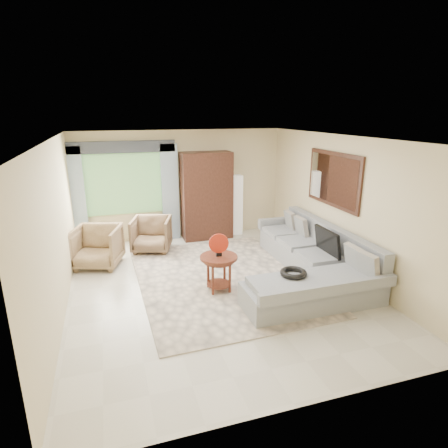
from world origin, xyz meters
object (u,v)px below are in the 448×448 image
object	(u,v)px
armoire	(206,196)
floor_lamp	(237,205)
sectional_sofa	(311,264)
tv_screen	(327,242)
armchair_right	(151,234)
coffee_table	(219,273)
potted_plant	(101,237)
armchair_left	(97,247)

from	to	relation	value
armoire	floor_lamp	xyz separation A→B (m)	(0.80, 0.06, -0.30)
sectional_sofa	floor_lamp	xyz separation A→B (m)	(-0.43, 2.96, 0.47)
tv_screen	armoire	xyz separation A→B (m)	(-1.50, 2.97, 0.33)
armchair_right	floor_lamp	distance (m)	2.33
sectional_sofa	armoire	world-z (taller)	armoire
coffee_table	armoire	size ratio (longest dim) A/B	0.31
sectional_sofa	coffee_table	distance (m)	1.79
sectional_sofa	potted_plant	size ratio (longest dim) A/B	6.39
coffee_table	armchair_left	distance (m)	2.68
floor_lamp	coffee_table	bearing A→B (deg)	-114.75
armoire	sectional_sofa	bearing A→B (deg)	-66.94
tv_screen	sectional_sofa	bearing A→B (deg)	164.87
tv_screen	potted_plant	world-z (taller)	tv_screen
sectional_sofa	tv_screen	size ratio (longest dim) A/B	4.68
armchair_left	tv_screen	bearing A→B (deg)	-7.34
armchair_left	armoire	bearing A→B (deg)	40.57
sectional_sofa	armchair_left	distance (m)	4.20
coffee_table	sectional_sofa	bearing A→B (deg)	-0.72
tv_screen	armchair_left	bearing A→B (deg)	155.27
armchair_left	coffee_table	bearing A→B (deg)	-24.08
potted_plant	armoire	bearing A→B (deg)	1.17
sectional_sofa	armchair_left	world-z (taller)	sectional_sofa
armchair_right	potted_plant	size ratio (longest dim) A/B	1.55
coffee_table	armchair_right	xyz separation A→B (m)	(-0.87, 2.33, 0.04)
coffee_table	floor_lamp	xyz separation A→B (m)	(1.35, 2.93, 0.41)
sectional_sofa	floor_lamp	bearing A→B (deg)	98.33
tv_screen	armoire	world-z (taller)	armoire
sectional_sofa	armchair_left	xyz separation A→B (m)	(-3.80, 1.80, 0.13)
coffee_table	armchair_right	distance (m)	2.49
potted_plant	floor_lamp	bearing A→B (deg)	1.93
armchair_right	floor_lamp	size ratio (longest dim) A/B	0.56
sectional_sofa	armchair_left	bearing A→B (deg)	154.64
tv_screen	coffee_table	world-z (taller)	tv_screen
armchair_right	potted_plant	distance (m)	1.20
potted_plant	armoire	size ratio (longest dim) A/B	0.26
tv_screen	armoire	bearing A→B (deg)	116.80
floor_lamp	armchair_left	bearing A→B (deg)	-161.01
tv_screen	potted_plant	xyz separation A→B (m)	(-4.00, 2.92, -0.45)
sectional_sofa	armchair_right	xyz separation A→B (m)	(-2.65, 2.36, 0.10)
armchair_left	sectional_sofa	bearing A→B (deg)	-7.97
tv_screen	armchair_right	distance (m)	3.81
coffee_table	tv_screen	bearing A→B (deg)	-2.63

